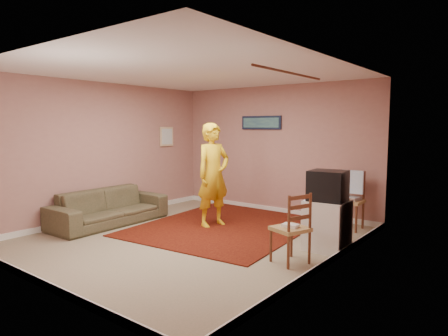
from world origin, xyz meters
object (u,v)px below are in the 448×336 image
Objects in this scene: sofa at (109,207)px; person at (213,175)px; chair_b at (290,220)px; crt_tv at (328,186)px; chair_a at (349,194)px; tv_cabinet at (327,225)px.

person is (1.57, 1.06, 0.60)m from sofa.
chair_b is 3.61m from sofa.
person is at bearing -94.24° from chair_b.
chair_a is (-0.18, 1.35, -0.32)m from crt_tv.
crt_tv is 1.40m from chair_a.
chair_a reaches higher than tv_cabinet.
crt_tv is at bearing -79.05° from person.
crt_tv is at bearing -84.27° from chair_a.
person reaches higher than sofa.
tv_cabinet is at bearing -79.04° from person.
crt_tv reaches higher than sofa.
tv_cabinet is 1.32× the size of chair_a.
crt_tv reaches higher than tv_cabinet.
chair_a is 2.37m from person.
tv_cabinet is 0.58m from crt_tv.
tv_cabinet is at bearing -76.72° from sofa.
chair_b is at bearing -105.71° from crt_tv.
tv_cabinet is 0.33× the size of sofa.
person is (-2.02, 0.89, 0.35)m from chair_b.
chair_a is 1.03× the size of chair_b.
sofa is at bearing -67.71° from chair_b.
sofa is (-3.56, -2.33, -0.30)m from chair_a.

